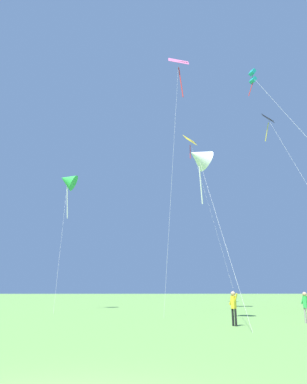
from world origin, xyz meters
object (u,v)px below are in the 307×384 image
(kite_white_distant, at_px, (199,157))
(person_with_spool, at_px, (234,305))
(kite_black_large, at_px, (271,127))
(person_in_blue_jacket, at_px, (306,304))
(kite_pink_low, at_px, (179,72))
(kite_green_small, at_px, (68,181))
(kite_yellow_diamond, at_px, (191,146))
(kite_teal_box, at_px, (254,79))

(kite_white_distant, relative_size, person_with_spool, 6.69)
(kite_black_large, bearing_deg, person_in_blue_jacket, -104.70)
(kite_pink_low, relative_size, kite_black_large, 1.52)
(kite_white_distant, height_order, kite_green_small, kite_green_small)
(kite_yellow_diamond, height_order, person_with_spool, kite_yellow_diamond)
(person_in_blue_jacket, bearing_deg, kite_green_small, 137.99)
(kite_white_distant, bearing_deg, kite_black_large, 36.50)
(kite_yellow_diamond, bearing_deg, person_in_blue_jacket, -86.95)
(person_with_spool, bearing_deg, kite_black_large, 54.34)
(person_with_spool, xyz_separation_m, person_in_blue_jacket, (4.24, 1.36, -0.02))
(kite_green_small, relative_size, person_in_blue_jacket, 8.27)
(kite_teal_box, bearing_deg, kite_black_large, 60.76)
(kite_yellow_diamond, relative_size, kite_teal_box, 1.46)
(kite_green_small, xyz_separation_m, person_with_spool, (12.08, -16.06, -11.31))
(kite_yellow_diamond, height_order, kite_black_large, kite_yellow_diamond)
(kite_yellow_diamond, height_order, kite_teal_box, kite_yellow_diamond)
(kite_black_large, xyz_separation_m, kite_teal_box, (-2.98, -5.33, 1.11))
(kite_yellow_diamond, distance_m, person_in_blue_jacket, 37.25)
(kite_green_small, distance_m, person_in_blue_jacket, 24.72)
(kite_black_large, height_order, person_with_spool, kite_black_large)
(kite_yellow_diamond, height_order, kite_pink_low, kite_pink_low)
(kite_yellow_diamond, relative_size, person_in_blue_jacket, 15.17)
(kite_white_distant, distance_m, person_in_blue_jacket, 10.66)
(kite_green_small, relative_size, kite_teal_box, 0.80)
(kite_yellow_diamond, xyz_separation_m, kite_pink_low, (-3.64, -18.71, 0.09))
(person_with_spool, height_order, person_in_blue_jacket, person_with_spool)
(person_in_blue_jacket, bearing_deg, kite_pink_low, 114.60)
(kite_white_distant, distance_m, kite_black_large, 9.95)
(kite_yellow_diamond, bearing_deg, kite_black_large, -81.38)
(kite_green_small, xyz_separation_m, kite_teal_box, (15.22, -12.86, 3.62))
(kite_yellow_diamond, height_order, kite_green_small, kite_yellow_diamond)
(kite_white_distant, relative_size, kite_pink_low, 0.44)
(kite_teal_box, distance_m, person_with_spool, 15.59)
(kite_yellow_diamond, bearing_deg, kite_green_small, -133.55)
(kite_black_large, bearing_deg, kite_yellow_diamond, 98.62)
(kite_white_distant, xyz_separation_m, kite_green_small, (-11.16, 12.74, 2.21))
(kite_pink_low, height_order, kite_teal_box, kite_pink_low)
(kite_pink_low, height_order, person_in_blue_jacket, kite_pink_low)
(kite_white_distant, xyz_separation_m, kite_pink_low, (-0.09, 9.51, 12.74))
(kite_white_distant, bearing_deg, person_in_blue_jacket, -20.76)
(kite_white_distant, relative_size, kite_green_small, 0.83)
(kite_white_distant, height_order, person_with_spool, kite_white_distant)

